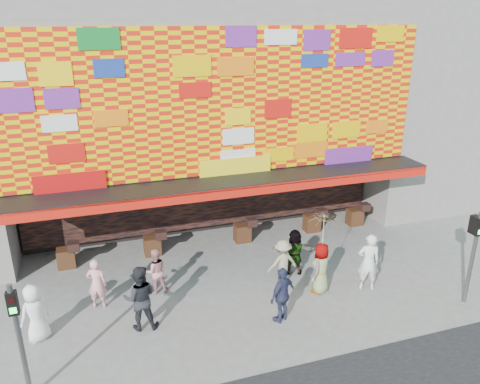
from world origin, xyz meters
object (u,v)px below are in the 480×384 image
Objects in this scene: ped_b at (97,283)px; signal_left at (18,330)px; signal_right at (474,248)px; ped_h at (368,262)px; ped_f at (294,252)px; ped_c at (140,298)px; ped_d at (282,262)px; ped_a at (35,313)px; parasol at (324,229)px; ped_e at (282,295)px; ped_g at (321,268)px; ped_i at (155,271)px.

signal_left is at bearing 77.60° from ped_b.
signal_right is 11.26m from ped_b.
ped_f is at bearing -22.54° from ped_h.
signal_left reaches higher than ped_f.
ped_c reaches higher than ped_d.
ped_c is (-9.62, 1.83, -0.90)m from signal_right.
ped_c is at bearing 169.22° from signal_right.
parasol is (8.38, -0.27, 1.36)m from ped_a.
ped_e is 1.02× the size of ped_g.
ped_a is 2.77m from ped_c.
ped_d is 1.90m from parasol.
parasol is at bearing 145.34° from ped_a.
ped_a is 8.13m from ped_f.
ped_b is 0.83× the size of parasol.
signal_left is 1.56× the size of ped_c.
parasol is (-3.98, 1.92, 0.33)m from signal_right.
ped_f is at bearing 174.48° from ped_i.
ped_c reaches higher than ped_h.
parasol reaches higher than ped_d.
ped_c is 5.64m from ped_g.
ped_e reaches higher than ped_f.
ped_c is at bearing -179.08° from parasol.
ped_a is at bearing 1.71° from ped_c.
ped_b reaches higher than ped_d.
ped_i is at bearing 45.68° from signal_left.
ped_h is at bearing 9.30° from signal_left.
signal_left is 3.80m from ped_b.
ped_d is 1.27m from ped_g.
ped_h is (8.27, -1.62, 0.15)m from ped_b.
ped_h is (1.52, -0.29, 0.12)m from ped_g.
ped_a is at bearing 169.97° from signal_right.
signal_left is 1.86× the size of ped_b.
ped_c is 7.16m from ped_h.
ped_e is 2.43m from parasol.
signal_right is 5.48m from ped_f.
ped_i is (-4.00, 0.79, -0.03)m from ped_d.
ped_h is (9.90, -0.56, 0.12)m from ped_a.
ped_e is 0.89× the size of parasol.
ped_g is (8.42, 1.92, -1.02)m from signal_left.
ped_h reaches higher than ped_b.
ped_c is 5.77m from parasol.
ped_a is 0.87× the size of ped_h.
ped_e is (6.62, -1.29, 0.02)m from ped_a.
parasol is (5.64, 0.09, 1.23)m from ped_c.
ped_e is at bearing 136.14° from ped_a.
signal_right is 5.76m from ped_d.
signal_right is 1.75× the size of ped_e.
ped_b is 0.94× the size of ped_e.
ped_d is 1.04× the size of ped_i.
ped_a is 9.91m from ped_h.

